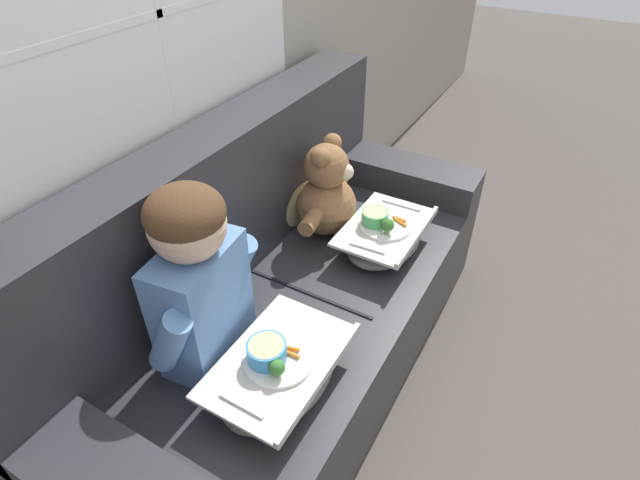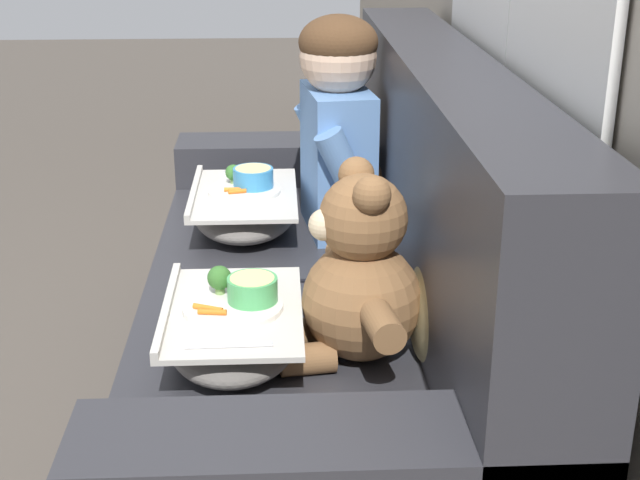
% 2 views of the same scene
% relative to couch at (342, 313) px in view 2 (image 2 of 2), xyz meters
% --- Properties ---
extents(ground_plane, '(14.00, 14.00, 0.00)m').
position_rel_couch_xyz_m(ground_plane, '(0.00, -0.07, -0.36)').
color(ground_plane, '#4C443D').
extents(couch, '(1.99, 0.86, 1.01)m').
position_rel_couch_xyz_m(couch, '(0.00, 0.00, 0.00)').
color(couch, '#2D2D33').
rests_on(couch, ground_plane).
extents(throw_pillow_behind_child, '(0.33, 0.16, 0.34)m').
position_rel_couch_xyz_m(throw_pillow_behind_child, '(-0.39, 0.18, 0.25)').
color(throw_pillow_behind_child, '#B2754C').
rests_on(throw_pillow_behind_child, couch).
extents(throw_pillow_behind_teddy, '(0.34, 0.16, 0.35)m').
position_rel_couch_xyz_m(throw_pillow_behind_teddy, '(0.39, 0.18, 0.25)').
color(throw_pillow_behind_teddy, tan).
rests_on(throw_pillow_behind_teddy, couch).
extents(child_figure, '(0.45, 0.24, 0.62)m').
position_rel_couch_xyz_m(child_figure, '(-0.39, 0.01, 0.43)').
color(child_figure, '#5B84BC').
rests_on(child_figure, couch).
extents(teddy_bear, '(0.46, 0.32, 0.42)m').
position_rel_couch_xyz_m(teddy_bear, '(0.39, 0.01, 0.27)').
color(teddy_bear, brown).
rests_on(teddy_bear, couch).
extents(lap_tray_child, '(0.47, 0.31, 0.18)m').
position_rel_couch_xyz_m(lap_tray_child, '(-0.39, -0.26, 0.16)').
color(lap_tray_child, slate).
rests_on(lap_tray_child, child_figure).
extents(lap_tray_teddy, '(0.43, 0.29, 0.19)m').
position_rel_couch_xyz_m(lap_tray_teddy, '(0.39, -0.26, 0.16)').
color(lap_tray_teddy, slate).
rests_on(lap_tray_teddy, teddy_bear).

